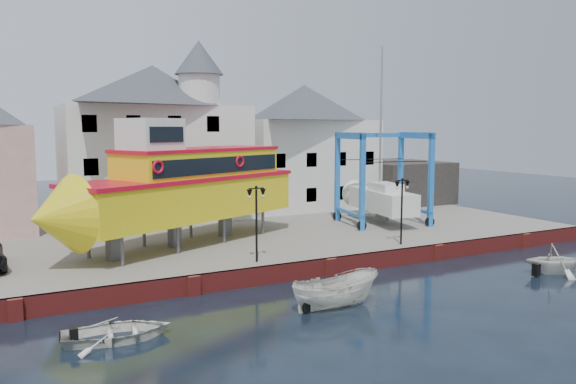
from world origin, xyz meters
name	(u,v)px	position (x,y,z in m)	size (l,w,h in m)	color
ground	(330,276)	(0.00, 0.00, 0.00)	(140.00, 140.00, 0.00)	black
hardstanding	(251,234)	(0.00, 11.00, 0.50)	(44.00, 22.00, 1.00)	slate
quay_wall	(329,267)	(0.00, 0.10, 0.50)	(44.00, 0.47, 1.00)	maroon
building_white_main	(156,140)	(-4.87, 18.39, 7.34)	(14.00, 8.30, 14.00)	silver
building_white_right	(304,146)	(9.00, 19.00, 6.60)	(12.00, 8.00, 11.20)	silver
shed_dark	(403,182)	(19.00, 17.00, 3.00)	(8.00, 7.00, 4.00)	black
lamp_post_left	(256,204)	(-4.00, 1.20, 4.17)	(1.12, 0.32, 4.20)	black
lamp_post_right	(402,194)	(6.00, 1.20, 4.17)	(1.12, 0.32, 4.20)	black
tour_boat	(174,187)	(-6.81, 7.10, 4.70)	(18.16, 11.41, 7.85)	#59595E
travel_lift	(378,193)	(9.90, 8.89, 3.24)	(7.01, 9.13, 13.41)	#14559E
motorboat_a	(336,307)	(-2.77, -4.89, 0.00)	(1.72, 4.56, 1.76)	silver
motorboat_c	(555,273)	(11.68, -5.58, 0.00)	(3.01, 3.48, 1.83)	silver
motorboat_d	(117,340)	(-12.55, -4.26, 0.00)	(3.01, 4.22, 0.87)	silver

